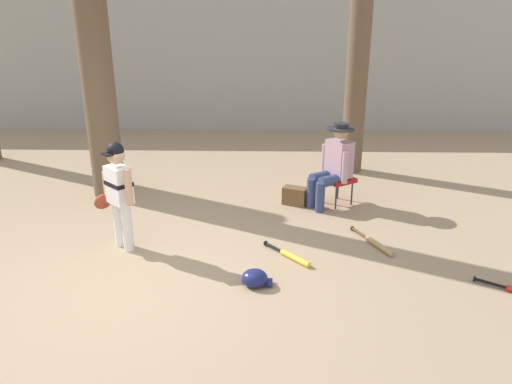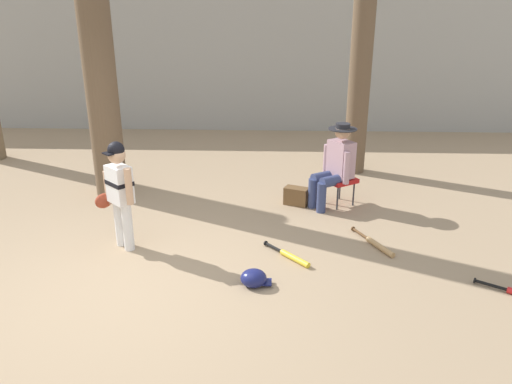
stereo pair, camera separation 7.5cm
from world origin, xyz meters
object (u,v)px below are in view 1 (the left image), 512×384
object	(u,v)px
tree_behind_spectator	(359,40)
bat_wood_tan	(376,244)
young_ballplayer	(118,189)
handbag_beside_stool	(295,196)
seated_spectator	(334,163)
folding_stool	(338,180)
tree_near_player	(91,17)
bat_yellow_trainer	(291,256)
batting_helmet_navy	(255,278)

from	to	relation	value
tree_behind_spectator	bat_wood_tan	world-z (taller)	tree_behind_spectator
young_ballplayer	handbag_beside_stool	distance (m)	2.63
young_ballplayer	seated_spectator	world-z (taller)	young_ballplayer
folding_stool	handbag_beside_stool	distance (m)	0.66
tree_near_player	bat_yellow_trainer	xyz separation A→B (m)	(2.72, -2.05, -2.55)
young_ballplayer	bat_wood_tan	world-z (taller)	young_ballplayer
folding_stool	seated_spectator	size ratio (longest dim) A/B	0.46
tree_near_player	bat_wood_tan	xyz separation A→B (m)	(3.75, -1.71, -2.55)
tree_near_player	folding_stool	distance (m)	4.11
young_ballplayer	bat_yellow_trainer	world-z (taller)	young_ballplayer
folding_stool	batting_helmet_navy	distance (m)	2.57
folding_stool	bat_yellow_trainer	bearing A→B (deg)	-113.14
tree_behind_spectator	bat_yellow_trainer	size ratio (longest dim) A/B	8.42
tree_near_player	tree_behind_spectator	world-z (taller)	tree_near_player
tree_behind_spectator	seated_spectator	size ratio (longest dim) A/B	4.08
batting_helmet_navy	folding_stool	bearing A→B (deg)	63.61
bat_yellow_trainer	bat_wood_tan	world-z (taller)	same
tree_behind_spectator	batting_helmet_navy	bearing A→B (deg)	-112.23
tree_near_player	young_ballplayer	world-z (taller)	tree_near_player
seated_spectator	batting_helmet_navy	bearing A→B (deg)	-115.25
tree_behind_spectator	folding_stool	world-z (taller)	tree_behind_spectator
folding_stool	tree_behind_spectator	bearing A→B (deg)	74.25
young_ballplayer	batting_helmet_navy	size ratio (longest dim) A/B	4.03
tree_behind_spectator	seated_spectator	xyz separation A→B (m)	(-0.53, -1.63, -1.56)
tree_near_player	folding_stool	bearing A→B (deg)	-5.65
young_ballplayer	handbag_beside_stool	world-z (taller)	young_ballplayer
bat_wood_tan	tree_behind_spectator	bearing A→B (deg)	87.24
young_ballplayer	bat_yellow_trainer	xyz separation A→B (m)	(2.00, -0.24, -0.71)
young_ballplayer	batting_helmet_navy	distance (m)	1.91
batting_helmet_navy	seated_spectator	bearing A→B (deg)	64.75
tree_behind_spectator	young_ballplayer	distance (m)	4.64
handbag_beside_stool	young_ballplayer	bearing A→B (deg)	-145.77
handbag_beside_stool	batting_helmet_navy	xyz separation A→B (m)	(-0.52, -2.25, -0.05)
folding_stool	bat_yellow_trainer	distance (m)	1.89
folding_stool	batting_helmet_navy	world-z (taller)	folding_stool
tree_near_player	young_ballplayer	distance (m)	2.68
tree_near_player	young_ballplayer	bearing A→B (deg)	-68.45
folding_stool	bat_wood_tan	distance (m)	1.44
tree_behind_spectator	folding_stool	distance (m)	2.47
tree_behind_spectator	tree_near_player	bearing A→B (deg)	-162.37
tree_near_player	bat_yellow_trainer	distance (m)	4.25
tree_near_player	bat_wood_tan	bearing A→B (deg)	-24.52
tree_near_player	tree_behind_spectator	size ratio (longest dim) A/B	1.22
tree_behind_spectator	folding_stool	bearing A→B (deg)	-105.75
young_ballplayer	folding_stool	world-z (taller)	young_ballplayer
handbag_beside_stool	batting_helmet_navy	bearing A→B (deg)	-103.03
young_ballplayer	bat_wood_tan	distance (m)	3.12
tree_near_player	handbag_beside_stool	world-z (taller)	tree_near_player
tree_near_player	handbag_beside_stool	distance (m)	3.77
tree_behind_spectator	handbag_beside_stool	world-z (taller)	tree_behind_spectator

